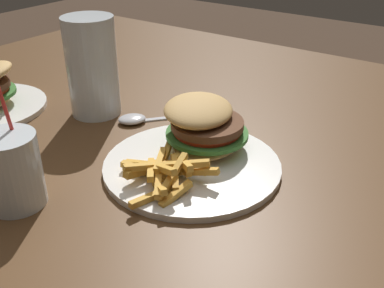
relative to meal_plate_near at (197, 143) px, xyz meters
name	(u,v)px	position (x,y,z in m)	size (l,w,h in m)	color
dining_table	(158,157)	(0.06, 0.14, -0.10)	(1.21, 1.38, 0.70)	brown
meal_plate_near	(197,143)	(0.00, 0.00, 0.00)	(0.28, 0.28, 0.10)	white
beer_glass	(92,69)	(0.04, 0.27, 0.06)	(0.10, 0.10, 0.19)	silver
juice_glass	(14,175)	(-0.24, 0.13, 0.02)	(0.08, 0.08, 0.19)	silver
spoon	(136,119)	(0.05, 0.17, -0.02)	(0.14, 0.13, 0.01)	silver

